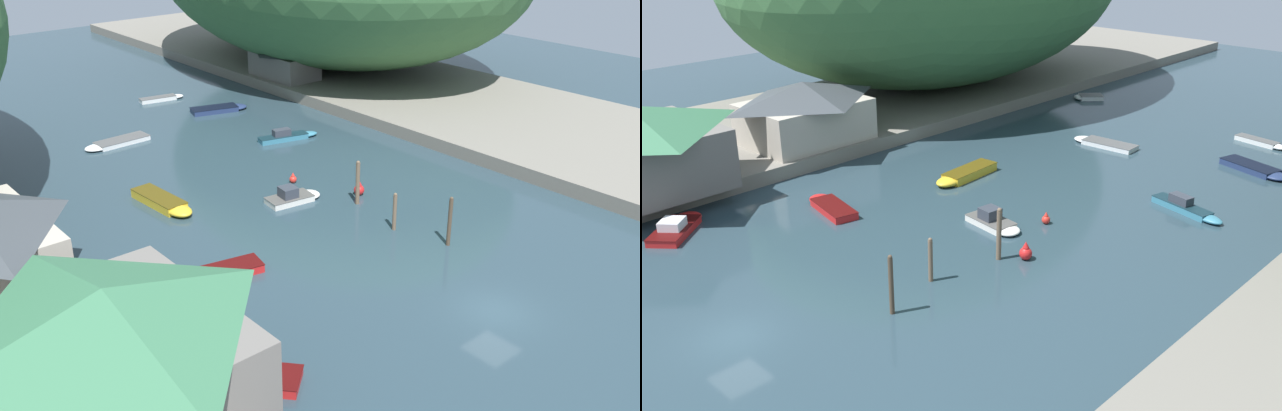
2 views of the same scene
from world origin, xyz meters
TOP-DOWN VIEW (x-y plane):
  - water_surface at (0.00, 30.00)m, footprint 130.00×130.00m
  - left_bank at (-27.92, 30.00)m, footprint 22.00×120.00m
  - boathouse_shed at (-21.04, 19.32)m, footprint 7.86×10.45m
  - boat_open_rowboat at (-9.62, 13.09)m, footprint 5.51×2.73m
  - boat_red_skiff at (6.61, 48.69)m, footprint 4.93×1.96m
  - boat_navy_launch at (9.15, 41.28)m, footprint 6.09×3.39m
  - boat_mid_channel at (8.98, 29.84)m, footprint 5.84×2.50m
  - boat_cabin_cruiser at (-13.94, 3.99)m, footprint 4.93×5.25m
  - boat_white_cruiser at (0.77, 18.78)m, footprint 4.40×2.26m
  - boat_yellow_tender at (-14.22, 51.80)m, footprint 3.47×3.51m
  - boat_small_dinghy at (-6.99, 24.01)m, footprint 2.08×6.38m
  - boat_far_upstream at (-3.78, 38.76)m, footprint 6.05×2.14m
  - mooring_post_nearest at (4.04, 6.84)m, footprint 0.26×0.26m
  - mooring_post_second at (2.99, 10.69)m, footprint 0.27×0.27m
  - mooring_post_middle at (4.02, 15.40)m, footprint 0.31×0.31m
  - channel_buoy_near at (5.22, 16.50)m, footprint 0.80×0.80m
  - channel_buoy_far at (2.92, 21.57)m, footprint 0.58×0.58m
  - person_on_quay at (-18.76, 19.31)m, footprint 0.27×0.41m
  - person_by_boathouse at (-18.67, 6.21)m, footprint 0.25×0.40m

SIDE VIEW (x-z plane):
  - water_surface at x=0.00m, z-range 0.00..0.00m
  - boat_far_upstream at x=-3.78m, z-range 0.00..0.42m
  - boat_red_skiff at x=6.61m, z-range 0.00..0.44m
  - boat_yellow_tender at x=-14.22m, z-range 0.00..0.48m
  - boat_navy_launch at x=9.15m, z-range 0.00..0.51m
  - boat_open_rowboat at x=-9.62m, z-range 0.00..0.53m
  - boat_mid_channel at x=8.98m, z-range -0.21..0.88m
  - boat_small_dinghy at x=-6.99m, z-range 0.00..0.67m
  - channel_buoy_far at x=2.92m, z-range -0.10..0.77m
  - boat_cabin_cruiser at x=-13.94m, z-range -0.21..0.89m
  - boat_white_cruiser at x=0.77m, z-range -0.25..0.97m
  - channel_buoy_near at x=5.22m, z-range -0.13..1.06m
  - left_bank at x=-27.92m, z-range 0.00..1.17m
  - mooring_post_second at x=2.99m, z-range 0.01..2.72m
  - mooring_post_middle at x=4.02m, z-range 0.01..3.37m
  - mooring_post_nearest at x=4.04m, z-range 0.01..3.43m
  - person_on_quay at x=-18.76m, z-range 1.30..2.99m
  - person_by_boathouse at x=-18.67m, z-range 1.30..2.99m
  - boathouse_shed at x=-21.04m, z-range 1.25..6.36m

